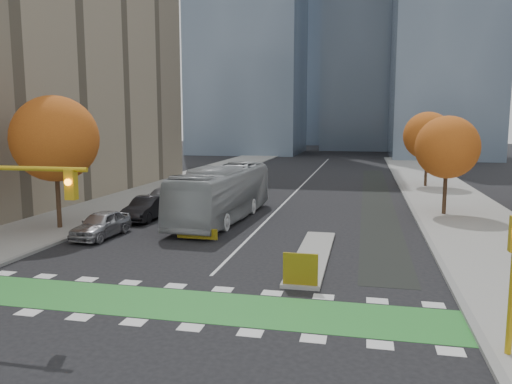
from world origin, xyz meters
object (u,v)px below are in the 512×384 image
at_px(parked_car_b, 147,208).
at_px(parked_car_c, 163,198).
at_px(tree_west, 55,139).
at_px(bus, 223,193).
at_px(tree_east_far, 428,136).
at_px(parked_car_e, 206,182).
at_px(tree_east_near, 447,147).
at_px(parked_car_a, 101,224).
at_px(parked_car_d, 199,190).
at_px(hazard_board, 300,269).

xyz_separation_m(parked_car_b, parked_car_c, (-0.93, 5.00, -0.05)).
height_order(tree_west, bus, tree_west).
height_order(tree_east_far, parked_car_e, tree_east_far).
bearing_deg(tree_east_near, parked_car_c, -177.66).
height_order(parked_car_a, parked_car_b, parked_car_b).
relative_size(tree_east_near, parked_car_a, 1.57).
relative_size(tree_west, parked_car_c, 1.60).
distance_m(parked_car_a, parked_car_c, 10.50).
height_order(tree_east_near, parked_car_d, tree_east_near).
bearing_deg(hazard_board, parked_car_b, 135.30).
relative_size(bus, parked_car_a, 2.94).
bearing_deg(parked_car_b, bus, 13.41).
distance_m(hazard_board, tree_west, 18.44).
bearing_deg(tree_east_near, parked_car_d, 167.65).
xyz_separation_m(hazard_board, parked_car_a, (-12.40, 6.46, -0.03)).
bearing_deg(parked_car_a, tree_west, 162.36).
bearing_deg(parked_car_a, parked_car_c, 96.02).
distance_m(parked_car_d, parked_car_e, 5.79).
bearing_deg(parked_car_d, tree_east_far, 37.03).
xyz_separation_m(hazard_board, tree_west, (-16.00, 7.80, 4.82)).
bearing_deg(parked_car_e, tree_east_near, -28.87).
distance_m(tree_west, bus, 11.08).
bearing_deg(parked_car_e, parked_car_c, -93.40).
distance_m(hazard_board, bus, 14.83).
relative_size(tree_east_near, parked_car_e, 1.61).
height_order(tree_east_near, bus, tree_east_near).
bearing_deg(bus, hazard_board, -58.67).
distance_m(tree_east_near, tree_east_far, 16.01).
bearing_deg(tree_east_near, parked_car_a, -150.94).
bearing_deg(parked_car_c, parked_car_e, 91.71).
bearing_deg(tree_east_near, tree_west, -157.38).
distance_m(tree_west, parked_car_b, 7.48).
distance_m(tree_east_near, parked_car_c, 21.42).
distance_m(tree_west, tree_east_far, 35.73).
distance_m(parked_car_b, parked_car_e, 15.89).
height_order(tree_east_near, parked_car_c, tree_east_near).
relative_size(parked_car_d, parked_car_e, 1.18).
distance_m(parked_car_a, parked_car_e, 21.35).
height_order(bus, parked_car_e, bus).
xyz_separation_m(parked_car_c, parked_car_d, (1.19, 5.19, -0.02)).
height_order(tree_east_far, parked_car_b, tree_east_far).
bearing_deg(tree_west, parked_car_d, 73.71).
relative_size(parked_car_a, parked_car_d, 0.87).
bearing_deg(tree_west, hazard_board, -25.99).
height_order(tree_east_near, parked_car_b, tree_east_near).
height_order(tree_east_near, parked_car_a, tree_east_near).
xyz_separation_m(tree_west, parked_car_e, (3.00, 20.00, -4.87)).
bearing_deg(parked_car_e, parked_car_b, -90.03).
height_order(tree_west, parked_car_d, tree_west).
distance_m(bus, parked_car_c, 7.24).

